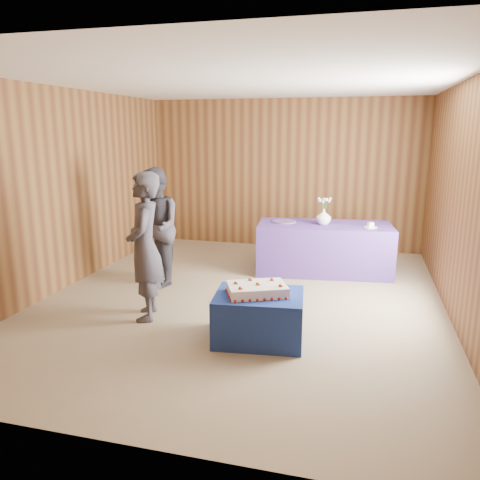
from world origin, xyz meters
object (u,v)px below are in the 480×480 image
(sheet_cake, at_px, (257,289))
(guest_left, at_px, (145,247))
(serving_table, at_px, (324,248))
(cake_table, at_px, (259,317))
(guest_right, at_px, (155,227))
(vase, at_px, (324,217))

(sheet_cake, relative_size, guest_left, 0.43)
(serving_table, xyz_separation_m, guest_left, (-1.83, -2.35, 0.47))
(cake_table, height_order, guest_left, guest_left)
(sheet_cake, height_order, guest_right, guest_right)
(sheet_cake, distance_m, guest_left, 1.43)
(guest_left, relative_size, guest_right, 1.03)
(cake_table, relative_size, vase, 3.83)
(serving_table, bearing_deg, sheet_cake, -106.85)
(guest_left, bearing_deg, sheet_cake, 57.95)
(sheet_cake, height_order, guest_left, guest_left)
(vase, distance_m, guest_right, 2.52)
(vase, bearing_deg, guest_left, -127.64)
(cake_table, height_order, serving_table, serving_table)
(sheet_cake, bearing_deg, serving_table, 55.80)
(cake_table, bearing_deg, guest_left, 162.90)
(sheet_cake, xyz_separation_m, guest_left, (-1.37, 0.27, 0.29))
(cake_table, bearing_deg, vase, 74.28)
(vase, bearing_deg, sheet_cake, -99.50)
(cake_table, bearing_deg, sheet_cake, -149.28)
(vase, relative_size, guest_right, 0.14)
(sheet_cake, height_order, vase, vase)
(guest_left, distance_m, guest_right, 1.20)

